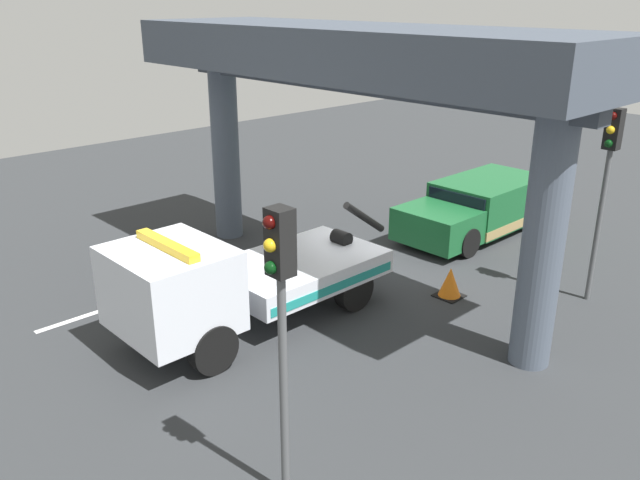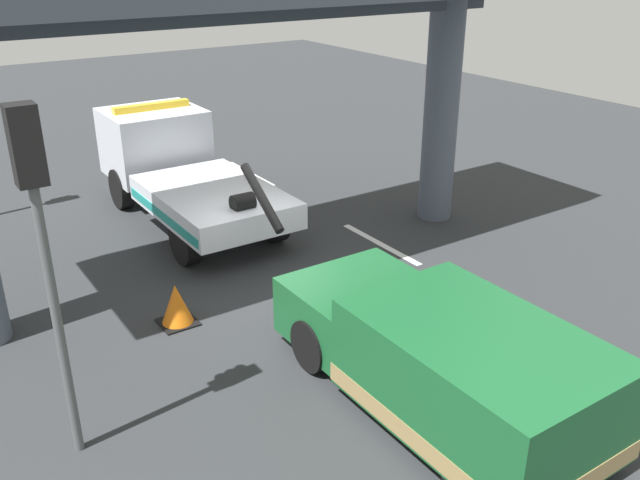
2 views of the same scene
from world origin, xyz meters
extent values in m
cube|color=#2D3033|center=(0.00, 0.00, -0.05)|extent=(60.00, 40.00, 0.10)
cube|color=silver|center=(-6.00, -2.90, 0.00)|extent=(2.60, 0.16, 0.01)
cube|color=silver|center=(0.00, -2.90, 0.00)|extent=(2.60, 0.16, 0.01)
cube|color=silver|center=(6.00, -2.90, 0.00)|extent=(2.60, 0.16, 0.01)
cube|color=silver|center=(2.23, 0.00, 0.93)|extent=(3.84, 2.40, 0.55)
cube|color=silver|center=(5.56, 0.00, 1.48)|extent=(2.05, 2.31, 1.65)
cube|color=black|center=(6.17, 0.00, 1.84)|extent=(0.06, 2.21, 0.66)
cube|color=teal|center=(2.23, 1.20, 0.84)|extent=(3.65, 0.02, 0.20)
cylinder|color=black|center=(0.04, 0.00, 1.66)|extent=(1.41, 0.18, 1.07)
cylinder|color=black|center=(0.85, 0.00, 1.32)|extent=(0.36, 0.45, 0.36)
cube|color=yellow|center=(5.56, 0.00, 2.38)|extent=(0.24, 1.92, 0.16)
cylinder|color=black|center=(5.36, 1.04, 0.50)|extent=(1.00, 0.32, 1.00)
cylinder|color=black|center=(5.36, -1.04, 0.50)|extent=(1.00, 0.32, 1.00)
cylinder|color=black|center=(1.46, 1.04, 0.50)|extent=(1.00, 0.32, 1.00)
cylinder|color=black|center=(1.46, -1.04, 0.50)|extent=(1.00, 0.32, 1.00)
cube|color=#195B2D|center=(-5.60, 0.00, 0.91)|extent=(3.46, 2.20, 1.35)
cube|color=#195B2D|center=(-3.01, 0.00, 0.71)|extent=(1.73, 2.11, 0.95)
cube|color=black|center=(-3.86, 0.00, 1.20)|extent=(0.06, 1.94, 0.59)
cube|color=#9E8451|center=(-5.60, 0.00, 0.41)|extent=(3.48, 2.22, 0.28)
cylinder|color=black|center=(-3.16, 0.96, 0.42)|extent=(0.84, 0.28, 0.84)
cylinder|color=black|center=(-3.16, -0.96, 0.42)|extent=(0.84, 0.28, 0.84)
cylinder|color=black|center=(-6.56, 0.96, 0.42)|extent=(0.84, 0.28, 0.84)
cylinder|color=black|center=(-6.55, -0.96, 0.42)|extent=(0.84, 0.28, 0.84)
cylinder|color=#4C5666|center=(0.59, -5.02, 2.57)|extent=(0.79, 0.79, 5.15)
cube|color=#353C47|center=(0.59, 0.00, 4.97)|extent=(0.50, 11.64, 0.36)
cylinder|color=#515456|center=(-3.00, 4.51, 1.82)|extent=(0.12, 0.12, 3.65)
cube|color=black|center=(-3.00, 4.51, 4.10)|extent=(0.28, 0.32, 0.90)
sphere|color=#360605|center=(-2.84, 4.51, 4.40)|extent=(0.18, 0.18, 0.18)
sphere|color=gold|center=(-2.84, 4.51, 4.10)|extent=(0.18, 0.18, 0.18)
sphere|color=black|center=(-2.84, 4.51, 3.80)|extent=(0.18, 0.18, 0.18)
cone|color=orange|center=(-0.71, 2.16, 0.37)|extent=(0.56, 0.56, 0.74)
cube|color=black|center=(-0.71, 2.16, 0.01)|extent=(0.62, 0.62, 0.03)
camera|label=1|loc=(11.37, 10.39, 6.85)|focal=36.60mm
camera|label=2|loc=(-10.65, 5.84, 6.09)|focal=38.25mm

